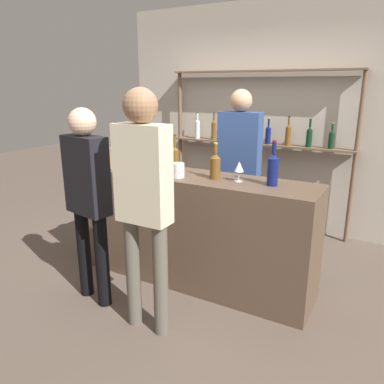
{
  "coord_description": "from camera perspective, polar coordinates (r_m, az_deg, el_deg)",
  "views": [
    {
      "loc": [
        1.61,
        -2.82,
        1.81
      ],
      "look_at": [
        0.0,
        0.0,
        0.88
      ],
      "focal_mm": 35.0,
      "sensor_mm": 36.0,
      "label": 1
    }
  ],
  "objects": [
    {
      "name": "server_behind_counter",
      "position": [
        4.12,
        7.2,
        5.19
      ],
      "size": [
        0.46,
        0.23,
        1.77
      ],
      "rotation": [
        0.0,
        0.0,
        -1.51
      ],
      "color": "#121C33",
      "rests_on": "ground_plane"
    },
    {
      "name": "back_wall",
      "position": [
        4.98,
        10.92,
        11.02
      ],
      "size": [
        3.86,
        0.12,
        2.8
      ],
      "primitive_type": "cube",
      "color": "#B2A899",
      "rests_on": "ground_plane"
    },
    {
      "name": "counter_bottle_1",
      "position": [
        3.04,
        12.23,
        3.54
      ],
      "size": [
        0.09,
        0.09,
        0.36
      ],
      "color": "#0F1956",
      "rests_on": "bar_counter"
    },
    {
      "name": "ice_bucket",
      "position": [
        3.75,
        -12.65,
        5.13
      ],
      "size": [
        0.18,
        0.18,
        0.19
      ],
      "color": "#846647",
      "rests_on": "bar_counter"
    },
    {
      "name": "bar_counter",
      "position": [
        3.5,
        0.0,
        -5.7
      ],
      "size": [
        2.26,
        0.54,
        1.03
      ],
      "primitive_type": "cube",
      "color": "brown",
      "rests_on": "ground_plane"
    },
    {
      "name": "customer_left",
      "position": [
        3.14,
        -15.6,
        0.06
      ],
      "size": [
        0.43,
        0.25,
        1.65
      ],
      "rotation": [
        0.0,
        0.0,
        1.38
      ],
      "color": "black",
      "rests_on": "ground_plane"
    },
    {
      "name": "back_shelf",
      "position": [
        4.82,
        10.02,
        9.76
      ],
      "size": [
        2.36,
        0.18,
        1.98
      ],
      "color": "brown",
      "rests_on": "ground_plane"
    },
    {
      "name": "counter_bottle_2",
      "position": [
        3.2,
        3.56,
        4.1
      ],
      "size": [
        0.09,
        0.09,
        0.31
      ],
      "color": "brown",
      "rests_on": "bar_counter"
    },
    {
      "name": "counter_bottle_3",
      "position": [
        3.64,
        -8.82,
        5.61
      ],
      "size": [
        0.08,
        0.08,
        0.34
      ],
      "color": "silver",
      "rests_on": "bar_counter"
    },
    {
      "name": "ground_plane",
      "position": [
        3.72,
        0.0,
        -13.1
      ],
      "size": [
        16.0,
        16.0,
        0.0
      ],
      "primitive_type": "plane",
      "color": "brown"
    },
    {
      "name": "counter_bottle_0",
      "position": [
        3.51,
        -2.64,
        5.31
      ],
      "size": [
        0.08,
        0.08,
        0.34
      ],
      "color": "brown",
      "rests_on": "bar_counter"
    },
    {
      "name": "cork_jar",
      "position": [
        3.26,
        -2.14,
        3.32
      ],
      "size": [
        0.11,
        0.11,
        0.13
      ],
      "color": "silver",
      "rests_on": "bar_counter"
    },
    {
      "name": "wine_glass",
      "position": [
        3.12,
        7.19,
        3.8
      ],
      "size": [
        0.08,
        0.08,
        0.17
      ],
      "color": "silver",
      "rests_on": "bar_counter"
    },
    {
      "name": "customer_center",
      "position": [
        2.63,
        -7.4,
        -0.04
      ],
      "size": [
        0.39,
        0.24,
        1.8
      ],
      "rotation": [
        0.0,
        0.0,
        1.58
      ],
      "color": "#575347",
      "rests_on": "ground_plane"
    }
  ]
}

